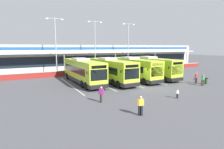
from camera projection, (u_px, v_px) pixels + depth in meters
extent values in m
plane|color=#4C4C51|center=(142.00, 87.00, 24.85)|extent=(200.00, 200.00, 0.00)
cube|color=beige|center=(81.00, 57.00, 48.17)|extent=(70.00, 10.00, 5.50)
cube|color=#19232D|center=(88.00, 60.00, 43.82)|extent=(66.00, 0.08, 2.20)
cube|color=navy|center=(87.00, 48.00, 43.38)|extent=(68.00, 0.08, 0.60)
cube|color=beige|center=(90.00, 53.00, 42.24)|extent=(67.00, 3.00, 0.24)
cube|color=gray|center=(81.00, 46.00, 47.72)|extent=(70.00, 10.00, 0.50)
cylinder|color=#999999|center=(64.00, 63.00, 38.69)|extent=(0.20, 0.20, 4.20)
cylinder|color=#999999|center=(115.00, 61.00, 44.30)|extent=(0.20, 0.20, 4.20)
cylinder|color=#999999|center=(155.00, 59.00, 49.91)|extent=(0.20, 0.20, 4.20)
cylinder|color=#999999|center=(186.00, 58.00, 55.52)|extent=(0.20, 0.20, 4.20)
cube|color=maroon|center=(100.00, 71.00, 37.52)|extent=(60.00, 0.36, 1.00)
cube|color=#B2B2B2|center=(100.00, 69.00, 37.44)|extent=(60.00, 0.40, 0.10)
cube|color=#B7DB2D|center=(83.00, 71.00, 27.63)|extent=(2.82, 12.05, 3.19)
cube|color=#333333|center=(83.00, 79.00, 27.83)|extent=(2.84, 12.07, 0.56)
cube|color=black|center=(82.00, 69.00, 27.94)|extent=(2.79, 9.66, 0.96)
cube|color=black|center=(99.00, 75.00, 22.44)|extent=(2.31, 0.15, 1.40)
cube|color=black|center=(99.00, 67.00, 22.28)|extent=(2.05, 0.13, 0.40)
cube|color=silver|center=(80.00, 59.00, 28.24)|extent=(2.11, 2.85, 0.28)
cube|color=black|center=(100.00, 87.00, 22.57)|extent=(2.45, 0.21, 0.44)
cube|color=black|center=(108.00, 71.00, 23.38)|extent=(0.08, 0.12, 0.36)
cube|color=black|center=(87.00, 73.00, 22.00)|extent=(0.08, 0.12, 0.36)
cylinder|color=black|center=(81.00, 75.00, 32.40)|extent=(0.34, 1.05, 1.04)
cylinder|color=black|center=(68.00, 76.00, 31.27)|extent=(0.34, 1.05, 1.04)
cylinder|color=black|center=(99.00, 82.00, 25.62)|extent=(0.34, 1.05, 1.04)
cylinder|color=black|center=(83.00, 84.00, 24.49)|extent=(0.34, 1.05, 1.04)
cylinder|color=black|center=(103.00, 84.00, 24.41)|extent=(0.34, 1.05, 1.04)
cylinder|color=black|center=(86.00, 86.00, 23.28)|extent=(0.34, 1.05, 1.04)
cube|color=#B7DB2D|center=(110.00, 70.00, 28.61)|extent=(2.82, 12.05, 3.19)
cube|color=#333333|center=(110.00, 78.00, 28.81)|extent=(2.84, 12.07, 0.56)
cube|color=black|center=(109.00, 68.00, 28.92)|extent=(2.79, 9.66, 0.96)
cube|color=black|center=(132.00, 74.00, 23.42)|extent=(2.31, 0.15, 1.40)
cube|color=black|center=(132.00, 66.00, 23.26)|extent=(2.05, 0.13, 0.40)
cube|color=silver|center=(107.00, 59.00, 29.22)|extent=(2.11, 2.85, 0.28)
cube|color=black|center=(132.00, 85.00, 23.55)|extent=(2.45, 0.21, 0.44)
cube|color=black|center=(139.00, 70.00, 24.36)|extent=(0.08, 0.12, 0.36)
cube|color=black|center=(121.00, 72.00, 22.98)|extent=(0.08, 0.12, 0.36)
cylinder|color=black|center=(104.00, 74.00, 33.38)|extent=(0.34, 1.05, 1.04)
cylinder|color=black|center=(92.00, 75.00, 32.25)|extent=(0.34, 1.05, 1.04)
cylinder|color=black|center=(128.00, 81.00, 26.60)|extent=(0.34, 1.05, 1.04)
cylinder|color=black|center=(114.00, 83.00, 25.48)|extent=(0.34, 1.05, 1.04)
cylinder|color=black|center=(133.00, 83.00, 25.39)|extent=(0.34, 1.05, 1.04)
cylinder|color=black|center=(119.00, 84.00, 24.26)|extent=(0.34, 1.05, 1.04)
cube|color=#B7DB2D|center=(133.00, 68.00, 30.75)|extent=(2.82, 12.05, 3.19)
cube|color=#333333|center=(133.00, 76.00, 30.94)|extent=(2.84, 12.07, 0.56)
cube|color=black|center=(132.00, 67.00, 31.06)|extent=(2.79, 9.66, 0.96)
cube|color=black|center=(157.00, 72.00, 25.56)|extent=(2.31, 0.15, 1.40)
cube|color=black|center=(158.00, 65.00, 25.40)|extent=(2.05, 0.13, 0.40)
cube|color=silver|center=(130.00, 58.00, 31.35)|extent=(2.11, 2.85, 0.28)
cube|color=black|center=(157.00, 82.00, 25.69)|extent=(2.45, 0.21, 0.44)
cube|color=black|center=(163.00, 68.00, 26.49)|extent=(0.08, 0.12, 0.36)
cube|color=black|center=(148.00, 69.00, 25.12)|extent=(0.08, 0.12, 0.36)
cylinder|color=black|center=(124.00, 73.00, 35.51)|extent=(0.34, 1.05, 1.04)
cylinder|color=black|center=(114.00, 73.00, 34.39)|extent=(0.34, 1.05, 1.04)
cylinder|color=black|center=(151.00, 79.00, 28.74)|extent=(0.34, 1.05, 1.04)
cylinder|color=black|center=(138.00, 80.00, 27.61)|extent=(0.34, 1.05, 1.04)
cylinder|color=black|center=(157.00, 80.00, 27.52)|extent=(0.34, 1.05, 1.04)
cylinder|color=black|center=(144.00, 81.00, 26.40)|extent=(0.34, 1.05, 1.04)
cube|color=#B7DB2D|center=(151.00, 67.00, 32.67)|extent=(2.82, 12.05, 3.19)
cube|color=#333333|center=(151.00, 74.00, 32.86)|extent=(2.84, 12.07, 0.56)
cube|color=black|center=(150.00, 65.00, 32.98)|extent=(2.79, 9.66, 0.96)
cube|color=black|center=(177.00, 70.00, 27.48)|extent=(2.31, 0.15, 1.40)
cube|color=black|center=(178.00, 63.00, 27.32)|extent=(2.05, 0.13, 0.40)
cube|color=silver|center=(148.00, 57.00, 33.27)|extent=(2.11, 2.85, 0.28)
cube|color=black|center=(177.00, 80.00, 27.61)|extent=(2.45, 0.21, 0.44)
cube|color=black|center=(182.00, 67.00, 28.41)|extent=(0.08, 0.12, 0.36)
cube|color=black|center=(169.00, 68.00, 27.04)|extent=(0.08, 0.12, 0.36)
cylinder|color=black|center=(141.00, 71.00, 37.43)|extent=(0.34, 1.05, 1.04)
cylinder|color=black|center=(131.00, 72.00, 36.31)|extent=(0.34, 1.05, 1.04)
cylinder|color=black|center=(169.00, 77.00, 30.66)|extent=(0.34, 1.05, 1.04)
cylinder|color=black|center=(158.00, 78.00, 29.53)|extent=(0.34, 1.05, 1.04)
cylinder|color=black|center=(175.00, 78.00, 29.44)|extent=(0.34, 1.05, 1.04)
cylinder|color=black|center=(165.00, 79.00, 28.31)|extent=(0.34, 1.05, 1.04)
cube|color=silver|center=(70.00, 85.00, 26.32)|extent=(0.14, 13.00, 0.01)
cube|color=silver|center=(97.00, 83.00, 28.22)|extent=(0.14, 13.00, 0.01)
cube|color=silver|center=(120.00, 80.00, 30.12)|extent=(0.14, 13.00, 0.01)
cube|color=silver|center=(141.00, 78.00, 32.02)|extent=(0.14, 13.00, 0.01)
cube|color=silver|center=(159.00, 77.00, 33.92)|extent=(0.14, 13.00, 0.01)
cube|color=#4C4238|center=(195.00, 81.00, 27.53)|extent=(0.21, 0.22, 0.84)
cube|color=#4C4238|center=(197.00, 81.00, 27.42)|extent=(0.21, 0.22, 0.84)
cube|color=#B23838|center=(197.00, 76.00, 27.37)|extent=(0.40, 0.35, 0.56)
cube|color=#B23838|center=(195.00, 76.00, 27.37)|extent=(0.12, 0.13, 0.54)
cube|color=#B23838|center=(198.00, 76.00, 27.38)|extent=(0.12, 0.13, 0.54)
sphere|color=tan|center=(197.00, 74.00, 27.31)|extent=(0.22, 0.22, 0.22)
cube|color=#194C9E|center=(194.00, 79.00, 27.46)|extent=(0.23, 0.30, 0.22)
cylinder|color=#194C9E|center=(194.00, 78.00, 27.43)|extent=(0.02, 0.02, 0.16)
cube|color=black|center=(139.00, 110.00, 14.65)|extent=(0.18, 0.21, 0.84)
cube|color=black|center=(142.00, 111.00, 14.57)|extent=(0.18, 0.21, 0.84)
cube|color=gold|center=(141.00, 102.00, 14.50)|extent=(0.38, 0.30, 0.56)
cube|color=gold|center=(138.00, 103.00, 14.46)|extent=(0.11, 0.12, 0.54)
cube|color=gold|center=(143.00, 102.00, 14.56)|extent=(0.11, 0.12, 0.54)
sphere|color=#DBB293|center=(141.00, 97.00, 14.45)|extent=(0.22, 0.22, 0.22)
cube|color=#33333D|center=(177.00, 96.00, 19.53)|extent=(0.10, 0.12, 0.52)
cube|color=#33333D|center=(178.00, 96.00, 19.49)|extent=(0.10, 0.12, 0.52)
cube|color=silver|center=(177.00, 92.00, 19.44)|extent=(0.23, 0.17, 0.35)
cube|color=silver|center=(176.00, 92.00, 19.41)|extent=(0.07, 0.07, 0.33)
cube|color=silver|center=(178.00, 92.00, 19.49)|extent=(0.07, 0.07, 0.33)
sphere|color=tan|center=(178.00, 90.00, 19.41)|extent=(0.14, 0.14, 0.14)
cube|color=#4C4238|center=(101.00, 98.00, 18.15)|extent=(0.23, 0.23, 0.84)
cube|color=#4C4238|center=(102.00, 99.00, 17.99)|extent=(0.23, 0.23, 0.84)
cube|color=#A32D89|center=(101.00, 91.00, 17.97)|extent=(0.40, 0.40, 0.56)
cube|color=#A32D89|center=(99.00, 92.00, 18.04)|extent=(0.13, 0.13, 0.54)
cube|color=#A32D89|center=(103.00, 92.00, 17.90)|extent=(0.13, 0.13, 0.54)
sphere|color=#DBB293|center=(101.00, 88.00, 17.91)|extent=(0.22, 0.22, 0.22)
cube|color=#4C4238|center=(202.00, 83.00, 25.93)|extent=(0.17, 0.20, 0.84)
cube|color=#4C4238|center=(203.00, 83.00, 25.87)|extent=(0.17, 0.20, 0.84)
cube|color=#387F4C|center=(203.00, 78.00, 25.80)|extent=(0.37, 0.27, 0.56)
cube|color=#387F4C|center=(202.00, 78.00, 25.73)|extent=(0.11, 0.11, 0.54)
cube|color=#387F4C|center=(204.00, 78.00, 25.87)|extent=(0.11, 0.11, 0.54)
sphere|color=tan|center=(203.00, 75.00, 25.74)|extent=(0.22, 0.22, 0.22)
cylinder|color=#9E9EA3|center=(56.00, 47.00, 35.20)|extent=(0.20, 0.20, 11.00)
cylinder|color=#9E9EA3|center=(55.00, 18.00, 34.40)|extent=(2.80, 0.10, 0.10)
cube|color=silver|center=(47.00, 18.00, 33.78)|extent=(0.44, 0.28, 0.20)
cube|color=silver|center=(62.00, 20.00, 35.05)|extent=(0.44, 0.28, 0.20)
cylinder|color=#9E9EA3|center=(95.00, 47.00, 39.33)|extent=(0.20, 0.20, 11.00)
cylinder|color=#9E9EA3|center=(95.00, 22.00, 38.53)|extent=(2.80, 0.10, 0.10)
cube|color=silver|center=(88.00, 22.00, 37.91)|extent=(0.44, 0.28, 0.20)
cube|color=silver|center=(101.00, 22.00, 39.17)|extent=(0.44, 0.28, 0.20)
cylinder|color=#9E9EA3|center=(128.00, 47.00, 43.27)|extent=(0.20, 0.20, 11.00)
cylinder|color=#9E9EA3|center=(128.00, 24.00, 42.46)|extent=(2.80, 0.10, 0.10)
cube|color=silver|center=(123.00, 24.00, 41.84)|extent=(0.44, 0.28, 0.20)
cube|color=silver|center=(133.00, 25.00, 43.11)|extent=(0.44, 0.28, 0.20)
cylinder|color=#2D5133|center=(206.00, 81.00, 26.99)|extent=(0.52, 0.52, 0.85)
cylinder|color=black|center=(207.00, 78.00, 26.92)|extent=(0.54, 0.54, 0.08)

